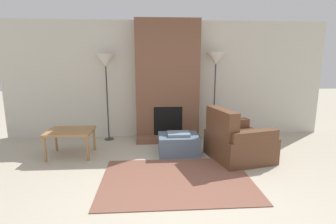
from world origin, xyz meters
name	(u,v)px	position (x,y,z in m)	size (l,w,h in m)	color
ground_plane	(182,203)	(0.00, 0.00, 0.00)	(24.00, 24.00, 0.00)	#B2A893
wall_back	(167,80)	(0.00, 3.01, 1.30)	(7.26, 0.06, 2.60)	beige
fireplace	(167,83)	(0.00, 2.78, 1.26)	(1.38, 0.66, 2.60)	brown
ottoman	(179,144)	(0.15, 1.77, 0.19)	(0.75, 0.59, 0.41)	slate
armchair	(236,143)	(1.14, 1.42, 0.30)	(1.16, 1.18, 0.93)	brown
side_table	(70,133)	(-1.86, 1.77, 0.44)	(0.81, 0.63, 0.49)	#9E7042
floor_lamp_left	(106,63)	(-1.32, 2.74, 1.69)	(0.42, 0.42, 1.88)	#333333
floor_lamp_right	(216,61)	(1.05, 2.74, 1.73)	(0.42, 0.42, 1.92)	#333333
area_rug	(176,180)	(0.00, 0.64, 0.01)	(2.23, 1.59, 0.01)	brown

